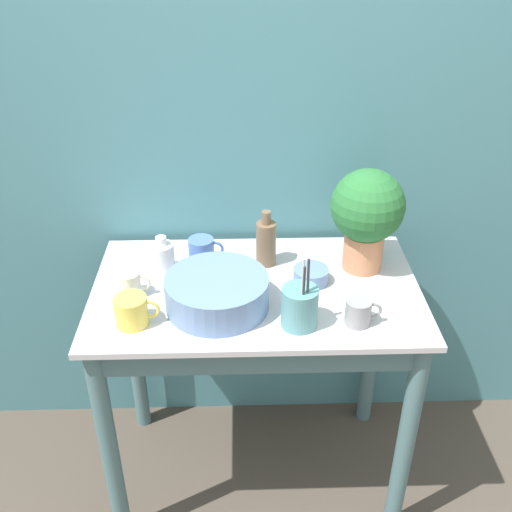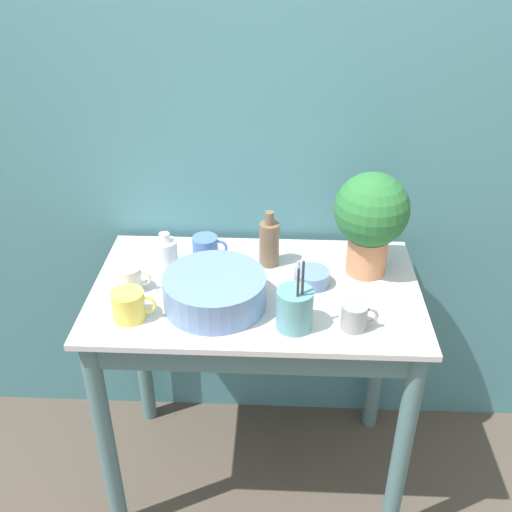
# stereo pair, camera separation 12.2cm
# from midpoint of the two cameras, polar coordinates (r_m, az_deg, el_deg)

# --- Properties ---
(wall_back) EXTENTS (6.00, 0.05, 2.40)m
(wall_back) POSITION_cam_midpoint_polar(r_m,az_deg,el_deg) (2.16, 2.10, 9.43)
(wall_back) COLOR teal
(wall_back) RESTS_ON ground_plane
(counter_table) EXTENTS (1.08, 0.65, 0.89)m
(counter_table) POSITION_cam_midpoint_polar(r_m,az_deg,el_deg) (2.08, 1.67, -8.15)
(counter_table) COLOR slate
(counter_table) RESTS_ON ground_plane
(potted_plant) EXTENTS (0.24, 0.24, 0.36)m
(potted_plant) POSITION_cam_midpoint_polar(r_m,az_deg,el_deg) (1.99, 12.63, 3.70)
(potted_plant) COLOR tan
(potted_plant) RESTS_ON counter_table
(bowl_wash_large) EXTENTS (0.32, 0.32, 0.10)m
(bowl_wash_large) POSITION_cam_midpoint_polar(r_m,az_deg,el_deg) (1.86, -2.07, -3.37)
(bowl_wash_large) COLOR #6684B2
(bowl_wash_large) RESTS_ON counter_table
(bottle_tall) EXTENTS (0.07, 0.07, 0.20)m
(bottle_tall) POSITION_cam_midpoint_polar(r_m,az_deg,el_deg) (2.05, 2.97, 1.24)
(bottle_tall) COLOR brown
(bottle_tall) RESTS_ON counter_table
(bottle_short) EXTENTS (0.08, 0.08, 0.13)m
(bottle_short) POSITION_cam_midpoint_polar(r_m,az_deg,el_deg) (2.06, -6.91, 0.20)
(bottle_short) COLOR white
(bottle_short) RESTS_ON counter_table
(mug_grey) EXTENTS (0.11, 0.08, 0.08)m
(mug_grey) POSITION_cam_midpoint_polar(r_m,az_deg,el_deg) (1.81, 11.33, -5.71)
(mug_grey) COLOR gray
(mug_grey) RESTS_ON counter_table
(mug_blue) EXTENTS (0.12, 0.09, 0.09)m
(mug_blue) POSITION_cam_midpoint_polar(r_m,az_deg,el_deg) (2.10, -3.14, 0.72)
(mug_blue) COLOR #4C70B7
(mug_blue) RESTS_ON counter_table
(mug_cream) EXTENTS (0.11, 0.07, 0.08)m
(mug_cream) POSITION_cam_midpoint_polar(r_m,az_deg,el_deg) (1.96, -10.08, -2.18)
(mug_cream) COLOR beige
(mug_cream) RESTS_ON counter_table
(mug_yellow) EXTENTS (0.14, 0.10, 0.09)m
(mug_yellow) POSITION_cam_midpoint_polar(r_m,az_deg,el_deg) (1.83, -10.14, -4.70)
(mug_yellow) COLOR #E5CC4C
(mug_yellow) RESTS_ON counter_table
(bowl_small_blue) EXTENTS (0.12, 0.12, 0.05)m
(bowl_small_blue) POSITION_cam_midpoint_polar(r_m,az_deg,el_deg) (1.98, 7.09, -2.10)
(bowl_small_blue) COLOR #6684B2
(bowl_small_blue) RESTS_ON counter_table
(utensil_cup) EXTENTS (0.11, 0.11, 0.24)m
(utensil_cup) POSITION_cam_midpoint_polar(r_m,az_deg,el_deg) (1.77, 5.68, -5.07)
(utensil_cup) COLOR #569399
(utensil_cup) RESTS_ON counter_table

